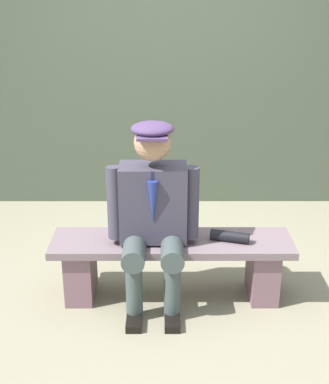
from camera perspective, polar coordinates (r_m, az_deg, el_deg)
name	(u,v)px	position (r m, az deg, el deg)	size (l,w,h in m)	color
ground_plane	(172,295)	(3.95, 0.74, -10.65)	(30.00, 30.00, 0.00)	gray
bench	(172,260)	(3.81, 0.76, -7.08)	(1.64, 0.41, 0.43)	slate
seated_man	(153,209)	(3.57, -1.20, -1.74)	(0.61, 0.58, 1.26)	#413D4D
rolled_magazine	(230,236)	(3.73, 6.81, -4.61)	(0.07, 0.07, 0.26)	black
stadium_wall	(170,81)	(5.31, 0.54, 11.53)	(12.00, 0.24, 2.38)	#4B5744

